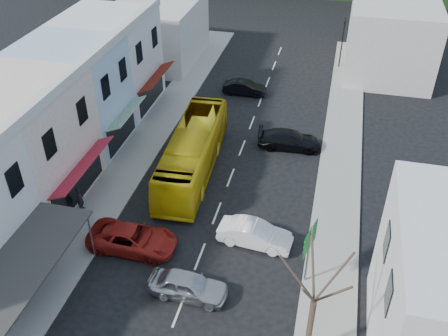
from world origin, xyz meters
TOP-DOWN VIEW (x-y plane):
  - ground at (0.00, 0.00)m, footprint 120.00×120.00m
  - sidewalk_left at (-7.50, 10.00)m, footprint 3.00×52.00m
  - sidewalk_right at (7.50, 10.00)m, footprint 3.00×52.00m
  - shopfront_row at (-12.49, 5.00)m, footprint 8.25×30.00m
  - distant_block_left at (-12.00, 27.00)m, footprint 8.00×10.00m
  - distant_block_right at (11.00, 30.00)m, footprint 8.00×12.00m
  - bus at (-2.79, 8.17)m, footprint 3.15×11.72m
  - car_silver at (0.19, -2.88)m, footprint 4.45×1.92m
  - car_white at (2.90, 1.82)m, footprint 4.54×2.16m
  - car_red at (-4.03, -0.23)m, footprint 4.60×1.91m
  - car_black_near at (3.50, 12.90)m, footprint 4.62×2.14m
  - car_black_far at (-1.69, 21.01)m, footprint 4.44×1.91m
  - pedestrian_left at (-8.50, 2.14)m, footprint 0.52×0.67m
  - direction_sign at (6.14, -0.49)m, footprint 1.11×1.91m
  - street_tree at (6.68, -5.07)m, footprint 3.98×3.98m
  - traffic_signal at (6.49, 29.04)m, footprint 0.62×1.09m

SIDE VIEW (x-z plane):
  - ground at x=0.00m, z-range 0.00..0.00m
  - sidewalk_left at x=-7.50m, z-range 0.00..0.15m
  - sidewalk_right at x=7.50m, z-range 0.00..0.15m
  - car_silver at x=0.19m, z-range 0.00..1.40m
  - car_white at x=2.90m, z-range 0.00..1.40m
  - car_red at x=-4.03m, z-range 0.00..1.40m
  - car_black_near at x=3.50m, z-range 0.00..1.40m
  - car_black_far at x=-1.69m, z-range 0.00..1.40m
  - pedestrian_left at x=-8.50m, z-range 0.15..1.85m
  - bus at x=-2.79m, z-range 0.00..3.10m
  - direction_sign at x=6.14m, z-range 0.00..4.02m
  - traffic_signal at x=6.49m, z-range 0.00..5.18m
  - distant_block_left at x=-12.00m, z-range 0.00..6.00m
  - distant_block_right at x=11.00m, z-range 0.00..7.00m
  - street_tree at x=6.68m, z-range 0.00..7.72m
  - shopfront_row at x=-12.49m, z-range 0.00..8.00m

